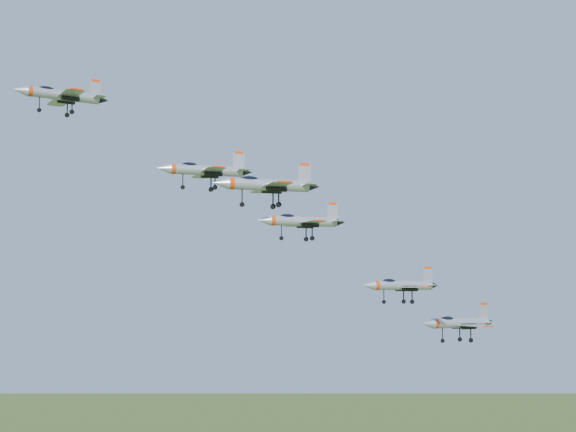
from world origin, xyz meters
TOP-DOWN VIEW (x-y plane):
  - jet_lead at (-22.25, 7.44)m, footprint 11.90×9.77m
  - jet_left_high at (-5.33, 1.89)m, footprint 12.52×10.53m
  - jet_right_high at (-5.85, -15.58)m, footprint 12.01×10.13m
  - jet_left_low at (11.15, 5.39)m, footprint 13.30×11.17m
  - jet_right_low at (15.46, -11.51)m, footprint 11.06×9.21m
  - jet_trail at (29.45, -6.34)m, footprint 12.82×10.55m

SIDE VIEW (x-z plane):
  - jet_trail at x=29.45m, z-range 126.02..129.46m
  - jet_right_low at x=15.46m, z-range 131.40..134.36m
  - jet_left_low at x=11.15m, z-range 140.12..143.69m
  - jet_right_high at x=-5.85m, z-range 142.05..145.28m
  - jet_left_high at x=-5.33m, z-range 145.83..149.19m
  - jet_lead at x=-22.25m, z-range 154.77..157.96m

